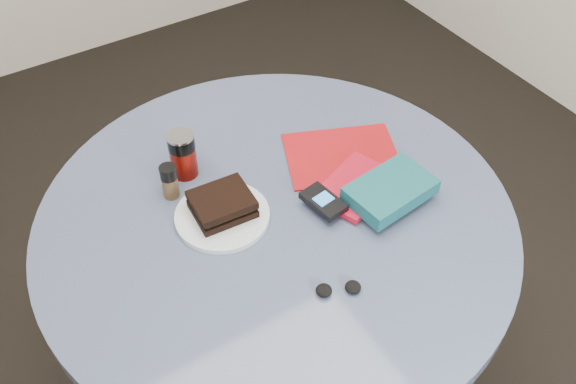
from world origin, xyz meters
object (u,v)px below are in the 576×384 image
magazine (342,156)px  mp3_player (323,201)px  plate (222,216)px  pepper_grinder (170,181)px  headphones (338,289)px  red_book (356,186)px  soda_can (183,154)px  sandwich (222,204)px  novel (390,190)px  table (277,263)px

magazine → mp3_player: mp3_player is taller
plate → magazine: 0.32m
pepper_grinder → headphones: (0.16, -0.39, -0.03)m
plate → red_book: size_ratio=1.12×
soda_can → mp3_player: 0.32m
soda_can → red_book: size_ratio=0.63×
sandwich → soda_can: bearing=93.8°
novel → magazine: bearing=83.3°
table → novel: novel is taller
table → magazine: magazine is taller
plate → soda_can: 0.17m
novel → plate: bearing=148.7°
sandwich → magazine: bearing=2.9°
table → soda_can: soda_can is taller
pepper_grinder → magazine: pepper_grinder is taller
pepper_grinder → mp3_player: bearing=-40.1°
pepper_grinder → headphones: pepper_grinder is taller
soda_can → red_book: soda_can is taller
magazine → headphones: bearing=-103.6°
table → plate: bearing=153.2°
pepper_grinder → red_book: pepper_grinder is taller
table → red_book: red_book is taller
magazine → novel: (-0.00, -0.17, 0.03)m
plate → sandwich: (0.01, 0.01, 0.03)m
sandwich → soda_can: size_ratio=1.15×
pepper_grinder → magazine: (0.38, -0.09, -0.04)m
sandwich → pepper_grinder: (-0.07, 0.11, 0.01)m
mp3_player → novel: bearing=-23.0°
plate → sandwich: sandwich is taller
pepper_grinder → novel: pepper_grinder is taller
pepper_grinder → mp3_player: size_ratio=0.80×
soda_can → novel: soda_can is taller
plate → soda_can: (-0.01, 0.16, 0.05)m
red_book → novel: size_ratio=0.99×
table → soda_can: bearing=116.1°
pepper_grinder → red_book: size_ratio=0.47×
pepper_grinder → magazine: 0.39m
headphones → plate: bearing=108.9°
table → soda_can: (-0.10, 0.21, 0.22)m
mp3_player → headphones: mp3_player is taller
table → red_book: size_ratio=5.69×
pepper_grinder → table: bearing=-46.3°
plate → pepper_grinder: (-0.06, 0.12, 0.04)m
plate → novel: size_ratio=1.10×
red_book → mp3_player: (-0.09, -0.01, 0.02)m
plate → magazine: size_ratio=0.78×
soda_can → pepper_grinder: soda_can is taller
table → novel: size_ratio=5.62×
soda_can → mp3_player: bearing=-52.9°
sandwich → headphones: size_ratio=1.39×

